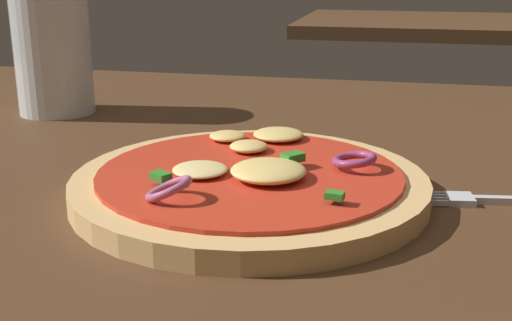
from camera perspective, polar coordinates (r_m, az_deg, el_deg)
name	(u,v)px	position (r m, az deg, el deg)	size (l,w,h in m)	color
dining_table	(251,239)	(0.43, -0.41, -6.82)	(1.38, 1.02, 0.03)	#4C301C
pizza	(250,182)	(0.46, -0.51, -1.89)	(0.25, 0.25, 0.03)	tan
beer_glass	(53,51)	(0.73, -17.26, 9.08)	(0.08, 0.08, 0.14)	silver
background_table	(455,26)	(1.89, 16.91, 11.15)	(0.83, 0.54, 0.03)	#4C301C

